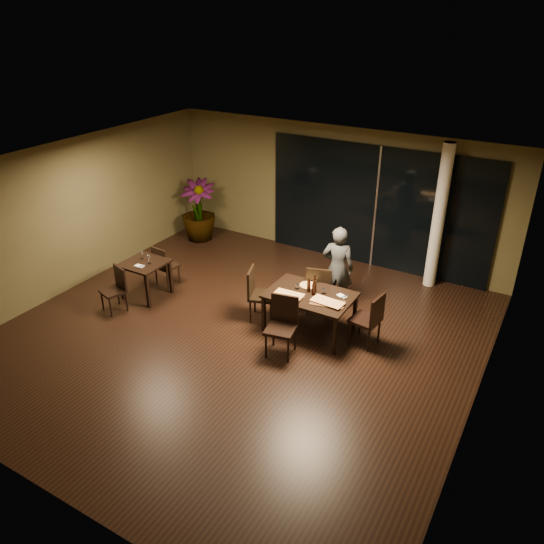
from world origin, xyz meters
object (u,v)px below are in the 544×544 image
at_px(chair_side_far, 164,264).
at_px(bottle_c, 315,283).
at_px(bottle_a, 309,285).
at_px(side_table, 145,268).
at_px(chair_main_right, 370,317).
at_px(potted_plant, 198,210).
at_px(chair_side_near, 116,287).
at_px(diner, 338,268).
at_px(chair_main_near, 282,322).
at_px(bottle_b, 314,288).
at_px(main_table, 310,298).
at_px(chair_main_far, 319,288).
at_px(chair_main_left, 258,291).

distance_m(chair_side_far, bottle_c, 3.43).
bearing_deg(bottle_c, bottle_a, -146.05).
height_order(side_table, chair_main_right, chair_main_right).
distance_m(potted_plant, bottle_c, 4.83).
distance_m(side_table, potted_plant, 2.99).
height_order(chair_main_right, chair_side_near, chair_main_right).
distance_m(diner, bottle_c, 0.93).
relative_size(chair_main_near, bottle_b, 3.66).
xyz_separation_m(side_table, bottle_b, (3.46, 0.51, 0.27)).
height_order(chair_main_right, bottle_a, bottle_a).
distance_m(main_table, side_table, 3.44).
xyz_separation_m(chair_side_far, bottle_c, (3.40, 0.09, 0.42)).
bearing_deg(chair_main_far, chair_main_right, 141.16).
bearing_deg(bottle_a, chair_side_near, -160.23).
relative_size(chair_main_left, bottle_b, 3.64).
xyz_separation_m(chair_main_far, chair_main_left, (-0.92, -0.70, 0.00)).
relative_size(chair_side_far, chair_side_near, 1.00).
xyz_separation_m(side_table, bottle_a, (3.34, 0.56, 0.27)).
bearing_deg(chair_main_right, chair_main_far, -105.05).
bearing_deg(chair_side_near, chair_main_far, 45.31).
height_order(side_table, bottle_c, bottle_c).
xyz_separation_m(main_table, chair_main_right, (1.09, 0.11, -0.12)).
height_order(chair_main_far, chair_main_left, chair_main_left).
bearing_deg(bottle_b, side_table, -171.66).
xyz_separation_m(side_table, chair_main_far, (3.30, 1.10, -0.06)).
height_order(chair_main_right, bottle_b, bottle_b).
distance_m(chair_main_left, chair_side_far, 2.36).
relative_size(side_table, diner, 0.48).
bearing_deg(diner, chair_main_right, 125.55).
bearing_deg(diner, bottle_a, 70.46).
bearing_deg(diner, chair_side_near, 19.40).
xyz_separation_m(bottle_a, bottle_b, (0.12, -0.05, -0.00)).
xyz_separation_m(main_table, chair_main_far, (-0.10, 0.60, -0.11)).
bearing_deg(chair_main_far, bottle_a, 77.98).
distance_m(main_table, bottle_c, 0.27).
distance_m(chair_main_left, chair_main_right, 2.12).
bearing_deg(chair_side_far, bottle_b, -174.97).
distance_m(potted_plant, bottle_b, 4.91).
relative_size(main_table, bottle_a, 5.30).
height_order(chair_side_near, bottle_b, bottle_b).
relative_size(chair_main_near, diner, 0.61).
xyz_separation_m(main_table, bottle_a, (-0.06, 0.06, 0.22)).
height_order(chair_side_far, bottle_a, bottle_a).
bearing_deg(bottle_b, chair_main_far, 105.27).
xyz_separation_m(chair_side_far, diner, (3.44, 1.02, 0.34)).
xyz_separation_m(side_table, chair_main_left, (2.38, 0.40, -0.06)).
bearing_deg(chair_main_left, chair_main_near, -146.82).
bearing_deg(chair_main_far, bottle_b, 88.85).
distance_m(main_table, potted_plant, 4.86).
xyz_separation_m(chair_main_near, diner, (0.17, 1.83, 0.26)).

